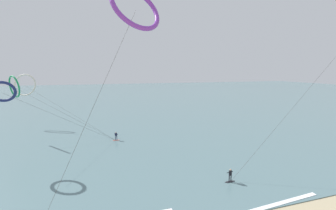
{
  "coord_description": "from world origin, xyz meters",
  "views": [
    {
      "loc": [
        -8.99,
        -8.93,
        13.75
      ],
      "look_at": [
        0.0,
        21.57,
        8.47
      ],
      "focal_mm": 22.77,
      "sensor_mm": 36.0,
      "label": 1
    }
  ],
  "objects_px": {
    "kite_ivory": "(25,85)",
    "kite_emerald": "(14,87)",
    "kite_violet": "(136,8)",
    "kite_navy": "(3,92)",
    "surfer_coral": "(116,137)",
    "surfer_charcoal": "(230,176)"
  },
  "relations": [
    {
      "from": "kite_emerald",
      "to": "kite_violet",
      "type": "bearing_deg",
      "value": 176.96
    },
    {
      "from": "surfer_coral",
      "to": "kite_violet",
      "type": "distance_m",
      "value": 27.66
    },
    {
      "from": "surfer_coral",
      "to": "kite_violet",
      "type": "bearing_deg",
      "value": 78.28
    },
    {
      "from": "kite_ivory",
      "to": "kite_emerald",
      "type": "bearing_deg",
      "value": -64.53
    },
    {
      "from": "kite_emerald",
      "to": "kite_navy",
      "type": "bearing_deg",
      "value": 154.35
    },
    {
      "from": "kite_emerald",
      "to": "kite_ivory",
      "type": "height_order",
      "value": "kite_ivory"
    },
    {
      "from": "kite_navy",
      "to": "kite_violet",
      "type": "height_order",
      "value": "kite_violet"
    },
    {
      "from": "kite_violet",
      "to": "surfer_coral",
      "type": "bearing_deg",
      "value": 69.25
    },
    {
      "from": "surfer_coral",
      "to": "kite_navy",
      "type": "relative_size",
      "value": 0.1
    },
    {
      "from": "kite_navy",
      "to": "kite_ivory",
      "type": "bearing_deg",
      "value": -92.24
    },
    {
      "from": "surfer_charcoal",
      "to": "surfer_coral",
      "type": "bearing_deg",
      "value": 114.69
    },
    {
      "from": "surfer_coral",
      "to": "surfer_charcoal",
      "type": "distance_m",
      "value": 23.73
    },
    {
      "from": "kite_violet",
      "to": "kite_ivory",
      "type": "bearing_deg",
      "value": 94.62
    },
    {
      "from": "kite_ivory",
      "to": "kite_navy",
      "type": "height_order",
      "value": "kite_ivory"
    },
    {
      "from": "surfer_charcoal",
      "to": "kite_navy",
      "type": "xyz_separation_m",
      "value": [
        -27.88,
        13.42,
        9.91
      ]
    },
    {
      "from": "kite_emerald",
      "to": "surfer_charcoal",
      "type": "bearing_deg",
      "value": -170.0
    },
    {
      "from": "surfer_charcoal",
      "to": "kite_navy",
      "type": "distance_m",
      "value": 32.49
    },
    {
      "from": "surfer_coral",
      "to": "kite_emerald",
      "type": "relative_size",
      "value": 0.08
    },
    {
      "from": "surfer_coral",
      "to": "kite_navy",
      "type": "height_order",
      "value": "kite_navy"
    },
    {
      "from": "surfer_coral",
      "to": "kite_ivory",
      "type": "xyz_separation_m",
      "value": [
        -20.17,
        17.85,
        9.3
      ]
    },
    {
      "from": "surfer_coral",
      "to": "surfer_charcoal",
      "type": "height_order",
      "value": "same"
    },
    {
      "from": "surfer_coral",
      "to": "kite_navy",
      "type": "bearing_deg",
      "value": 7.81
    }
  ]
}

